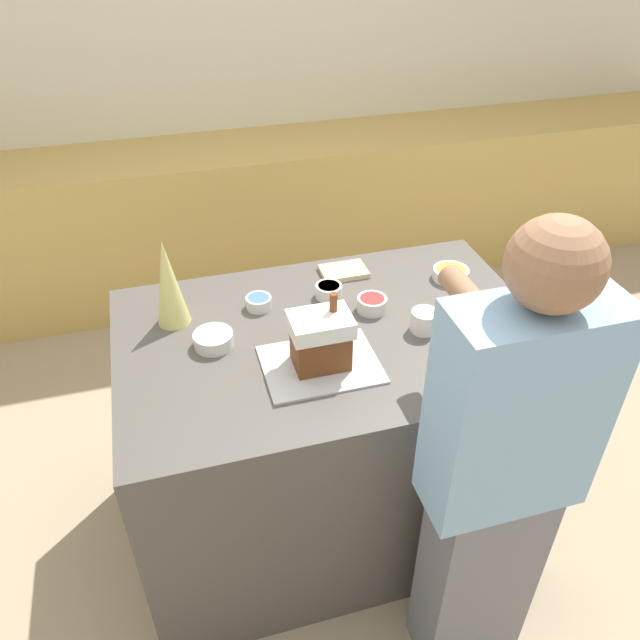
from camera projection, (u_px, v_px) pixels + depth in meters
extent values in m
plane|color=tan|center=(330.00, 507.00, 2.64)|extent=(12.00, 12.00, 0.00)
cube|color=beige|center=(223.00, 59.00, 3.59)|extent=(8.00, 0.05, 2.60)
cube|color=tan|center=(243.00, 217.00, 3.84)|extent=(6.00, 0.60, 0.90)
cube|color=#514C47|center=(331.00, 430.00, 2.37)|extent=(1.44, 0.94, 0.93)
cube|color=silver|center=(321.00, 364.00, 1.95)|extent=(0.36, 0.28, 0.01)
cube|color=brown|center=(321.00, 348.00, 1.91)|extent=(0.17, 0.12, 0.13)
cube|color=white|center=(321.00, 324.00, 1.86)|extent=(0.19, 0.14, 0.05)
cylinder|color=brown|center=(333.00, 302.00, 1.86)|extent=(0.02, 0.02, 0.06)
cone|color=#DBD675|center=(168.00, 283.00, 2.05)|extent=(0.11, 0.11, 0.31)
cylinder|color=silver|center=(372.00, 304.00, 2.19)|extent=(0.10, 0.10, 0.05)
cylinder|color=red|center=(372.00, 300.00, 2.17)|extent=(0.09, 0.09, 0.01)
cylinder|color=white|center=(329.00, 291.00, 2.25)|extent=(0.10, 0.10, 0.05)
cylinder|color=#4770DB|center=(329.00, 287.00, 2.24)|extent=(0.08, 0.08, 0.01)
cylinder|color=silver|center=(259.00, 302.00, 2.20)|extent=(0.09, 0.09, 0.04)
cylinder|color=#4770DB|center=(258.00, 299.00, 2.19)|extent=(0.07, 0.07, 0.01)
cylinder|color=white|center=(451.00, 274.00, 2.36)|extent=(0.14, 0.14, 0.04)
cylinder|color=yellow|center=(451.00, 270.00, 2.35)|extent=(0.11, 0.11, 0.01)
cylinder|color=silver|center=(214.00, 340.00, 2.02)|extent=(0.13, 0.13, 0.05)
cylinder|color=red|center=(213.00, 335.00, 2.01)|extent=(0.11, 0.11, 0.01)
cube|color=#CCB78C|center=(344.00, 271.00, 2.39)|extent=(0.17, 0.12, 0.02)
cylinder|color=white|center=(424.00, 321.00, 2.08)|extent=(0.09, 0.09, 0.08)
cube|color=slate|center=(476.00, 573.00, 1.96)|extent=(0.33, 0.18, 0.79)
cube|color=#8CB7E0|center=(518.00, 410.00, 1.54)|extent=(0.43, 0.19, 0.63)
sphere|color=#996B4C|center=(555.00, 265.00, 1.30)|extent=(0.21, 0.21, 0.21)
cylinder|color=#996B4C|center=(485.00, 317.00, 1.63)|extent=(0.07, 0.43, 0.07)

